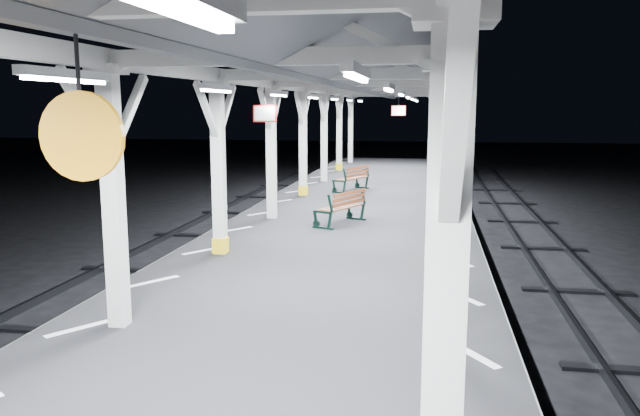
# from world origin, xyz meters

# --- Properties ---
(ground) EXTENTS (120.00, 120.00, 0.00)m
(ground) POSITION_xyz_m (0.00, 0.00, 0.00)
(ground) COLOR black
(ground) RESTS_ON ground
(platform) EXTENTS (6.00, 50.00, 1.00)m
(platform) POSITION_xyz_m (0.00, 0.00, 0.50)
(platform) COLOR black
(platform) RESTS_ON ground
(hazard_stripes_left) EXTENTS (1.00, 48.00, 0.01)m
(hazard_stripes_left) POSITION_xyz_m (-2.45, 0.00, 1.00)
(hazard_stripes_left) COLOR silver
(hazard_stripes_left) RESTS_ON platform
(hazard_stripes_right) EXTENTS (1.00, 48.00, 0.01)m
(hazard_stripes_right) POSITION_xyz_m (2.45, 0.00, 1.00)
(hazard_stripes_right) COLOR silver
(hazard_stripes_right) RESTS_ON platform
(track_left) EXTENTS (2.20, 60.00, 0.16)m
(track_left) POSITION_xyz_m (-5.00, 0.00, 0.08)
(track_left) COLOR #2D2D33
(track_left) RESTS_ON ground
(canopy) EXTENTS (5.40, 49.00, 4.65)m
(canopy) POSITION_xyz_m (0.00, -0.02, 4.56)
(canopy) COLOR silver
(canopy) RESTS_ON platform
(bench_mid) EXTENTS (1.14, 1.62, 0.83)m
(bench_mid) POSITION_xyz_m (-0.09, 5.42, 1.44)
(bench_mid) COLOR black
(bench_mid) RESTS_ON platform
(bench_far) EXTENTS (1.13, 1.63, 0.83)m
(bench_far) POSITION_xyz_m (-0.58, 11.48, 1.44)
(bench_far) COLOR black
(bench_far) RESTS_ON platform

